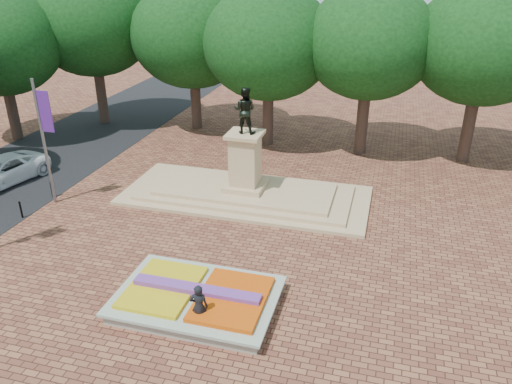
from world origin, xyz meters
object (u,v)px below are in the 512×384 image
Objects in this scene: flower_bed at (198,298)px; monument at (245,183)px; pedestrian at (199,307)px; van at (1,171)px.

flower_bed is 0.45× the size of monument.
pedestrian is (0.53, -1.13, 0.56)m from flower_bed.
monument is (-1.03, 10.00, 0.50)m from flower_bed.
monument is at bearing 21.50° from van.
monument reaches higher than pedestrian.
van is (-14.87, -2.10, -0.08)m from monument.
flower_bed is at bearing -76.87° from pedestrian.
van is 18.75m from pedestrian.
pedestrian is at bearing -82.03° from monument.
van reaches higher than flower_bed.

